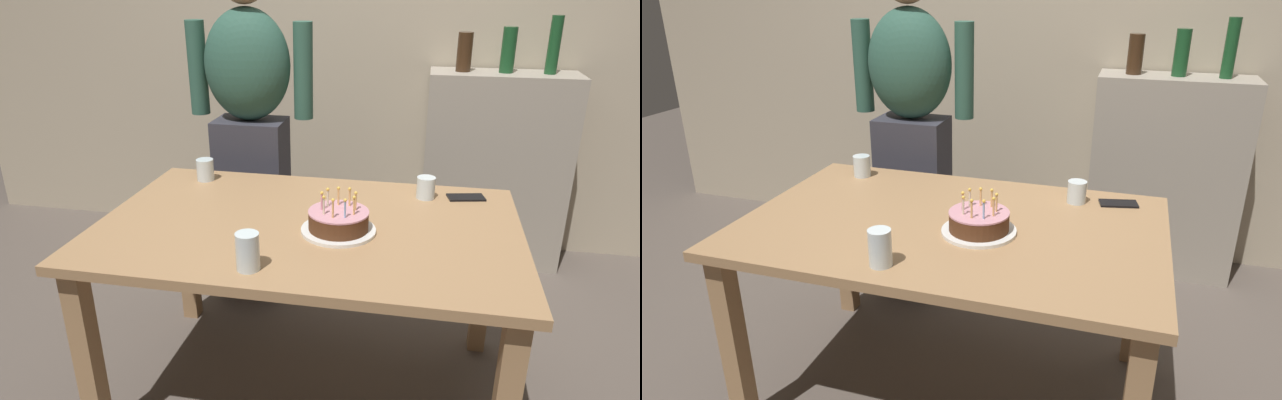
% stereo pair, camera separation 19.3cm
% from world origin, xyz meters
% --- Properties ---
extents(ground_plane, '(10.00, 10.00, 0.00)m').
position_xyz_m(ground_plane, '(0.00, 0.00, 0.00)').
color(ground_plane, '#564C44').
extents(back_wall, '(5.20, 0.10, 2.60)m').
position_xyz_m(back_wall, '(0.00, 1.55, 1.30)').
color(back_wall, tan).
rests_on(back_wall, ground_plane).
extents(dining_table, '(1.50, 0.96, 0.74)m').
position_xyz_m(dining_table, '(0.00, 0.00, 0.64)').
color(dining_table, '#A37A51').
rests_on(dining_table, ground_plane).
extents(birthday_cake, '(0.26, 0.26, 0.15)m').
position_xyz_m(birthday_cake, '(0.12, -0.05, 0.78)').
color(birthday_cake, white).
rests_on(birthday_cake, dining_table).
extents(water_glass_near, '(0.07, 0.07, 0.12)m').
position_xyz_m(water_glass_near, '(-0.10, -0.37, 0.80)').
color(water_glass_near, silver).
rests_on(water_glass_near, dining_table).
extents(water_glass_far, '(0.07, 0.07, 0.09)m').
position_xyz_m(water_glass_far, '(0.41, 0.33, 0.78)').
color(water_glass_far, silver).
rests_on(water_glass_far, dining_table).
extents(water_glass_side, '(0.07, 0.07, 0.09)m').
position_xyz_m(water_glass_side, '(-0.53, 0.36, 0.79)').
color(water_glass_side, silver).
rests_on(water_glass_side, dining_table).
extents(cell_phone, '(0.16, 0.10, 0.01)m').
position_xyz_m(cell_phone, '(0.57, 0.35, 0.74)').
color(cell_phone, black).
rests_on(cell_phone, dining_table).
extents(person_man_bearded, '(0.61, 0.27, 1.66)m').
position_xyz_m(person_man_bearded, '(-0.45, 0.74, 0.87)').
color(person_man_bearded, '#33333D').
rests_on(person_man_bearded, ground_plane).
extents(shelf_cabinet, '(0.78, 0.30, 1.38)m').
position_xyz_m(shelf_cabinet, '(0.78, 1.33, 0.55)').
color(shelf_cabinet, '#9E9384').
rests_on(shelf_cabinet, ground_plane).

